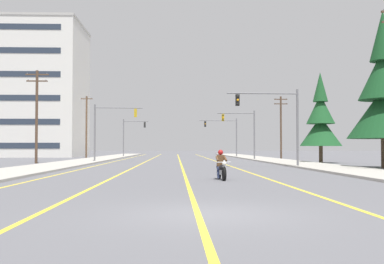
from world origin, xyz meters
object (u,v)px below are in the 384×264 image
Objects in this scene: conifer_tree_right_verge_far at (321,121)px; apartment_building_far_left_block at (14,90)px; conifer_tree_right_verge_near at (384,95)px; utility_pole_right_far at (281,125)px; traffic_signal_near_right at (277,115)px; utility_pole_left_near at (37,113)px; traffic_signal_far_right at (226,131)px; motorcycle_with_rider at (221,168)px; traffic_signal_near_left at (109,124)px; utility_pole_left_far at (86,126)px; traffic_signal_mid_left at (131,132)px; traffic_signal_mid_right at (244,127)px.

conifer_tree_right_verge_far is 0.40× the size of apartment_building_far_left_block.
utility_pole_right_far is at bearing 91.98° from conifer_tree_right_verge_near.
traffic_signal_near_right is 0.51× the size of conifer_tree_right_verge_near.
utility_pole_left_near is 0.99× the size of conifer_tree_right_verge_far.
motorcycle_with_rider is at bearing -96.54° from traffic_signal_far_right.
utility_pole_right_far is at bearing 32.85° from utility_pole_left_near.
traffic_signal_near_left is at bearing -146.82° from utility_pole_right_far.
motorcycle_with_rider is 50.46m from utility_pole_left_far.
traffic_signal_mid_left is 0.71× the size of utility_pole_right_far.
conifer_tree_right_verge_near is (23.25, -41.18, 1.50)m from traffic_signal_mid_left.
utility_pole_left_near is 0.76× the size of conifer_tree_right_verge_near.
utility_pole_left_far is (0.10, 24.69, -0.08)m from utility_pole_left_near.
utility_pole_right_far is 45.18m from apartment_building_far_left_block.
conifer_tree_right_verge_far reaches higher than traffic_signal_near_left.
utility_pole_left_far reaches higher than utility_pole_right_far.
conifer_tree_right_verge_far is at bearing 0.98° from utility_pole_left_near.
utility_pole_left_far is 37.25m from conifer_tree_right_verge_far.
utility_pole_left_near is 36.18m from apartment_building_far_left_block.
traffic_signal_mid_right is 9.32m from utility_pole_right_far.
conifer_tree_right_verge_far is at bearing -9.14° from traffic_signal_near_left.
motorcycle_with_rider is 0.24× the size of conifer_tree_right_verge_far.
utility_pole_right_far is (6.84, 27.91, 0.56)m from traffic_signal_near_right.
traffic_signal_far_right is at bearing 90.04° from traffic_signal_near_right.
traffic_signal_near_right is at bearing -23.67° from utility_pole_left_near.
motorcycle_with_rider is 0.09× the size of apartment_building_far_left_block.
motorcycle_with_rider is 0.24× the size of utility_pole_left_near.
conifer_tree_right_verge_near is (13.65, 11.86, 4.97)m from motorcycle_with_rider.
conifer_tree_right_verge_far is (12.51, 23.53, 3.65)m from motorcycle_with_rider.
apartment_building_far_left_block reaches higher than motorcycle_with_rider.
utility_pole_left_far is (-21.55, -2.47, 0.71)m from traffic_signal_far_right.
traffic_signal_near_left and traffic_signal_far_right have the same top height.
traffic_signal_far_right is (15.36, -2.83, 0.11)m from traffic_signal_mid_left.
motorcycle_with_rider is 50.66m from traffic_signal_far_right.
utility_pole_left_near is (-21.65, -27.16, 0.79)m from traffic_signal_far_right.
traffic_signal_mid_left is at bearing 40.58° from utility_pole_left_far.
utility_pole_left_near is at bearing 124.59° from motorcycle_with_rider.
conifer_tree_right_verge_far is at bearing 56.05° from traffic_signal_near_right.
traffic_signal_near_right is at bearing -57.74° from utility_pole_left_far.
traffic_signal_near_right is 1.00× the size of traffic_signal_mid_left.
conifer_tree_right_verge_near reaches higher than utility_pole_left_near.
traffic_signal_near_left is at bearing -72.81° from utility_pole_left_far.
traffic_signal_near_left is 27.65m from conifer_tree_right_verge_near.
traffic_signal_mid_right and traffic_signal_far_right have the same top height.
traffic_signal_mid_right is at bearing -87.92° from traffic_signal_far_right.
traffic_signal_mid_left is 15.62m from traffic_signal_far_right.
apartment_building_far_left_block is at bearing 142.50° from conifer_tree_right_verge_far.
motorcycle_with_rider is at bearing -71.69° from utility_pole_left_far.
utility_pole_right_far is (28.52, 18.41, -0.25)m from utility_pole_left_near.
traffic_signal_mid_right is 1.00× the size of traffic_signal_mid_left.
traffic_signal_near_right and traffic_signal_mid_right have the same top height.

